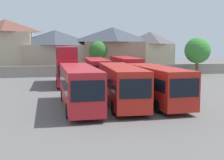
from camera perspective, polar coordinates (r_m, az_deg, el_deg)
The scene contains 14 objects.
ground at distance 43.84m, azimuth -3.66°, elevation -0.16°, with size 140.00×140.00×0.00m, color #605E5B.
depot_boundary_wall at distance 50.32m, azimuth -4.61°, elevation 1.76°, with size 56.00×0.50×1.80m, color gray.
bus_1 at distance 25.09m, azimuth -6.29°, elevation -0.87°, with size 2.86×11.22×3.45m.
bus_2 at distance 26.19m, azimuth 1.69°, elevation -0.55°, with size 2.97×11.31×3.41m.
bus_3 at distance 26.71m, azimuth 8.42°, elevation -0.56°, with size 3.13×10.55×3.34m.
bus_4 at distance 39.77m, azimuth -8.72°, elevation 3.10°, with size 2.54×10.54×4.96m.
bus_5 at distance 40.59m, azimuth -2.92°, elevation 2.00°, with size 3.00×11.69×3.34m.
bus_6 at distance 41.03m, azimuth 2.55°, elevation 2.19°, with size 2.73×10.23×3.53m.
house_terrace_left at distance 57.32m, azimuth -19.32°, elevation 6.04°, with size 9.13×6.67×9.68m.
house_terrace_centre at distance 56.02m, azimuth -10.70°, elevation 5.35°, with size 11.35×6.61×7.83m.
house_terrace_right at distance 56.58m, azimuth 0.11°, elevation 5.78°, with size 11.26×7.28×8.42m.
house_terrace_far_right at distance 59.49m, azimuth 7.19°, elevation 5.42°, with size 7.62×8.05×7.70m.
tree_behind_wall at distance 53.49m, azimuth 15.85°, elevation 5.37°, with size 4.39×4.39×6.43m.
tree_right_of_lot at distance 52.88m, azimuth -2.66°, elevation 5.52°, with size 3.27×3.27×5.82m.
Camera 1 is at (-5.36, -25.19, 5.30)m, focal length 48.38 mm.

